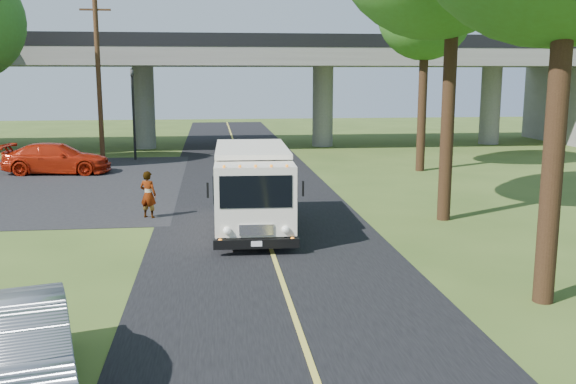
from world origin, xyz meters
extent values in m
plane|color=#384F1C|center=(0.00, 0.00, 0.00)|extent=(120.00, 120.00, 0.00)
cube|color=black|center=(0.00, 10.00, 0.01)|extent=(7.00, 90.00, 0.02)
cube|color=black|center=(-11.00, 18.00, 0.01)|extent=(16.00, 18.00, 0.01)
cube|color=gold|center=(0.00, 10.00, 0.03)|extent=(0.12, 90.00, 0.01)
cube|color=slate|center=(0.00, 32.00, 6.00)|extent=(50.00, 9.00, 1.20)
cube|color=black|center=(0.00, 27.60, 6.90)|extent=(50.00, 0.25, 0.80)
cube|color=black|center=(0.00, 36.40, 6.90)|extent=(50.00, 0.25, 0.80)
cylinder|color=slate|center=(-6.00, 32.00, 2.70)|extent=(1.40, 1.40, 5.40)
cylinder|color=slate|center=(6.00, 32.00, 2.70)|extent=(1.40, 1.40, 5.40)
cylinder|color=slate|center=(18.00, 32.00, 2.70)|extent=(1.40, 1.40, 5.40)
cylinder|color=black|center=(-6.00, 26.00, 2.60)|extent=(0.14, 0.14, 5.20)
imported|color=black|center=(-6.00, 26.00, 4.60)|extent=(0.18, 0.22, 1.10)
cylinder|color=#472D19|center=(-7.50, 24.00, 4.50)|extent=(0.26, 0.26, 9.00)
cube|color=#472D19|center=(-7.50, 24.00, 8.20)|extent=(1.60, 0.10, 0.10)
cylinder|color=#382314|center=(5.50, 1.00, 3.50)|extent=(0.44, 0.44, 7.00)
cylinder|color=#382314|center=(6.20, 9.00, 3.85)|extent=(0.44, 0.44, 7.70)
cylinder|color=#382314|center=(9.00, 20.00, 3.32)|extent=(0.44, 0.44, 6.65)
sphere|color=#31631A|center=(9.00, 20.00, 8.20)|extent=(5.58, 5.58, 5.58)
cube|color=silver|center=(-0.33, 9.07, 1.56)|extent=(2.36, 4.17, 2.10)
cube|color=silver|center=(-0.42, 6.18, 1.47)|extent=(2.29, 1.75, 1.91)
cube|color=black|center=(-0.45, 5.36, 1.77)|extent=(1.96, 0.13, 0.89)
cube|color=black|center=(-0.45, 5.27, 0.35)|extent=(2.34, 0.24, 0.26)
cube|color=silver|center=(-0.35, 8.70, 0.28)|extent=(2.40, 5.48, 0.17)
cylinder|color=black|center=(-1.37, 6.40, 0.42)|extent=(0.29, 0.85, 0.84)
cylinder|color=black|center=(0.54, 6.34, 0.42)|extent=(0.29, 0.85, 0.84)
cylinder|color=black|center=(-1.25, 10.31, 0.42)|extent=(0.29, 0.85, 0.84)
cylinder|color=black|center=(0.65, 10.25, 0.42)|extent=(0.29, 0.85, 0.84)
imported|color=#AA1F0A|center=(-9.26, 21.20, 0.76)|extent=(5.39, 2.60, 1.51)
imported|color=gray|center=(-4.58, -2.32, 0.77)|extent=(2.86, 4.96, 1.55)
imported|color=gray|center=(-3.80, 10.42, 0.82)|extent=(0.71, 0.61, 1.64)
camera|label=1|loc=(-1.60, -11.56, 4.88)|focal=40.00mm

